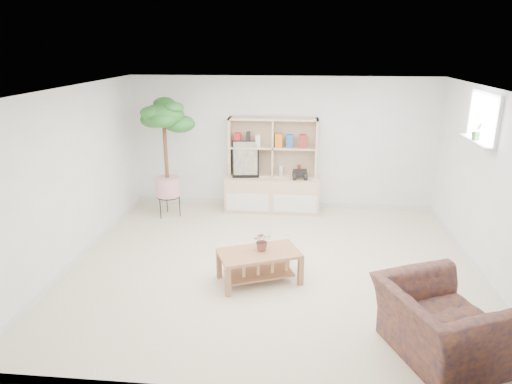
# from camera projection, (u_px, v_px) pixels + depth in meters

# --- Properties ---
(floor) EXTENTS (5.50, 5.00, 0.01)m
(floor) POSITION_uv_depth(u_px,v_px,m) (273.00, 266.00, 6.30)
(floor) COLOR beige
(floor) RESTS_ON ground
(ceiling) EXTENTS (5.50, 5.00, 0.01)m
(ceiling) POSITION_uv_depth(u_px,v_px,m) (275.00, 89.00, 5.56)
(ceiling) COLOR white
(ceiling) RESTS_ON walls
(walls) EXTENTS (5.51, 5.01, 2.40)m
(walls) POSITION_uv_depth(u_px,v_px,m) (274.00, 183.00, 5.93)
(walls) COLOR white
(walls) RESTS_ON floor
(baseboard) EXTENTS (5.50, 5.00, 0.10)m
(baseboard) POSITION_uv_depth(u_px,v_px,m) (273.00, 263.00, 6.28)
(baseboard) COLOR silver
(baseboard) RESTS_ON floor
(window) EXTENTS (0.10, 0.98, 0.68)m
(window) POSITION_uv_depth(u_px,v_px,m) (484.00, 118.00, 6.00)
(window) COLOR #CEE5FD
(window) RESTS_ON walls
(window_sill) EXTENTS (0.14, 1.00, 0.04)m
(window_sill) POSITION_uv_depth(u_px,v_px,m) (476.00, 142.00, 6.10)
(window_sill) COLOR silver
(window_sill) RESTS_ON walls
(storage_unit) EXTENTS (1.69, 0.57, 1.69)m
(storage_unit) POSITION_uv_depth(u_px,v_px,m) (272.00, 166.00, 8.17)
(storage_unit) COLOR #CEAC8D
(storage_unit) RESTS_ON floor
(poster) EXTENTS (0.49, 0.17, 0.66)m
(poster) POSITION_uv_depth(u_px,v_px,m) (246.00, 159.00, 8.14)
(poster) COLOR yellow
(poster) RESTS_ON storage_unit
(toy_truck) EXTENTS (0.37, 0.27, 0.19)m
(toy_truck) POSITION_uv_depth(u_px,v_px,m) (300.00, 174.00, 8.11)
(toy_truck) COLOR black
(toy_truck) RESTS_ON storage_unit
(coffee_table) EXTENTS (1.15, 0.90, 0.41)m
(coffee_table) POSITION_uv_depth(u_px,v_px,m) (259.00, 267.00, 5.85)
(coffee_table) COLOR brown
(coffee_table) RESTS_ON floor
(table_plant) EXTENTS (0.26, 0.24, 0.26)m
(table_plant) POSITION_uv_depth(u_px,v_px,m) (263.00, 241.00, 5.80)
(table_plant) COLOR #247934
(table_plant) RESTS_ON coffee_table
(floor_tree) EXTENTS (0.81, 0.81, 2.07)m
(floor_tree) POSITION_uv_depth(u_px,v_px,m) (166.00, 159.00, 7.84)
(floor_tree) COLOR #1A5F1A
(floor_tree) RESTS_ON floor
(armchair) EXTENTS (1.33, 1.41, 0.83)m
(armchair) POSITION_uv_depth(u_px,v_px,m) (441.00, 319.00, 4.38)
(armchair) COLOR #171A34
(armchair) RESTS_ON floor
(sill_plant) EXTENTS (0.15, 0.13, 0.24)m
(sill_plant) POSITION_uv_depth(u_px,v_px,m) (477.00, 131.00, 6.08)
(sill_plant) COLOR #1A5F1A
(sill_plant) RESTS_ON window_sill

